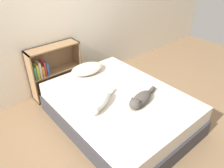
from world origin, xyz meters
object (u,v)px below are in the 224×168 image
at_px(pillow, 87,69).
at_px(bookshelf, 52,70).
at_px(cat_light, 100,103).
at_px(bed, 119,109).
at_px(cat_dark, 140,99).

distance_m(pillow, bookshelf, 0.61).
relative_size(pillow, cat_light, 0.91).
bearing_deg(cat_light, bed, 162.18).
height_order(bed, cat_dark, cat_dark).
bearing_deg(cat_dark, pillow, -101.23).
relative_size(bed, bookshelf, 2.31).
relative_size(pillow, cat_dark, 0.92).
bearing_deg(cat_light, cat_dark, 122.83).
xyz_separation_m(cat_dark, bookshelf, (-0.42, 1.59, -0.08)).
bearing_deg(cat_dark, bookshelf, -89.01).
bearing_deg(bed, cat_light, -172.90).
height_order(pillow, bookshelf, bookshelf).
bearing_deg(cat_dark, cat_light, -46.13).
bearing_deg(bookshelf, pillow, -52.21).
height_order(pillow, cat_dark, cat_dark).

